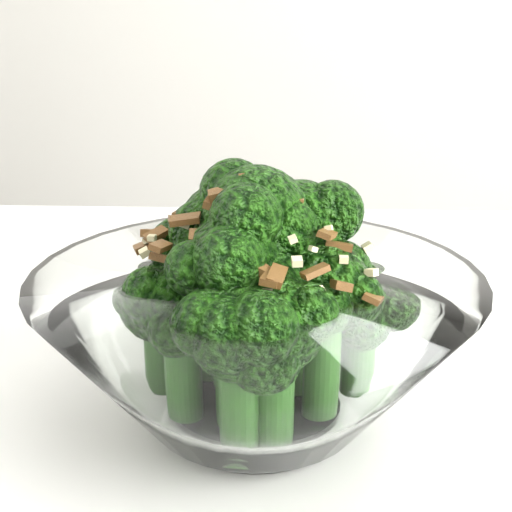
% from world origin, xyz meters
% --- Properties ---
extents(table, '(1.41, 1.19, 0.75)m').
position_xyz_m(table, '(0.12, 0.05, 0.68)').
color(table, white).
rests_on(table, ground).
extents(broccoli_dish, '(0.25, 0.25, 0.16)m').
position_xyz_m(broccoli_dish, '(0.21, 0.01, 0.81)').
color(broccoli_dish, white).
rests_on(broccoli_dish, table).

